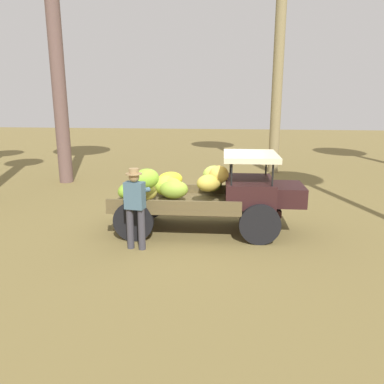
% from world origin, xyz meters
% --- Properties ---
extents(ground_plane, '(60.00, 60.00, 0.00)m').
position_xyz_m(ground_plane, '(0.00, 0.00, 0.00)').
color(ground_plane, olive).
extents(truck, '(4.52, 1.84, 1.90)m').
position_xyz_m(truck, '(0.19, -0.13, 0.94)').
color(truck, black).
rests_on(truck, ground).
extents(farmer, '(0.52, 0.48, 1.74)m').
position_xyz_m(farmer, '(-1.32, -1.44, 1.00)').
color(farmer, '#3A3940').
rests_on(farmer, ground).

